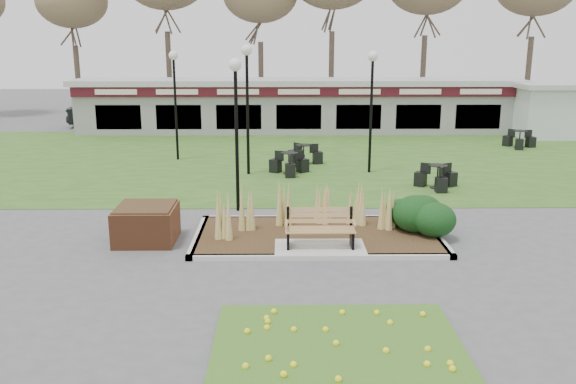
{
  "coord_description": "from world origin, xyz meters",
  "views": [
    {
      "loc": [
        -0.94,
        -13.94,
        5.07
      ],
      "look_at": [
        -0.76,
        2.0,
        1.04
      ],
      "focal_mm": 38.0,
      "sensor_mm": 36.0,
      "label": 1
    }
  ],
  "objects_px": {
    "park_bench": "(320,227)",
    "lamp_post_mid_right": "(372,85)",
    "food_pavilion": "(298,105)",
    "lamp_post_near_left": "(236,101)",
    "lamp_post_mid_left": "(247,81)",
    "bistro_set_b": "(304,158)",
    "bistro_set_c": "(437,180)",
    "lamp_post_far_left": "(174,81)",
    "bistro_set_a": "(289,167)",
    "car_black": "(111,113)",
    "brick_planter": "(146,223)",
    "service_hut": "(555,109)",
    "bistro_set_d": "(519,142)"
  },
  "relations": [
    {
      "from": "lamp_post_far_left",
      "to": "bistro_set_b",
      "type": "distance_m",
      "value": 6.27
    },
    {
      "from": "lamp_post_mid_left",
      "to": "bistro_set_c",
      "type": "relative_size",
      "value": 3.16
    },
    {
      "from": "car_black",
      "to": "lamp_post_far_left",
      "type": "bearing_deg",
      "value": -162.36
    },
    {
      "from": "bistro_set_c",
      "to": "bistro_set_d",
      "type": "xyz_separation_m",
      "value": [
        5.92,
        8.03,
        -0.0
      ]
    },
    {
      "from": "lamp_post_far_left",
      "to": "bistro_set_a",
      "type": "distance_m",
      "value": 6.37
    },
    {
      "from": "park_bench",
      "to": "bistro_set_d",
      "type": "xyz_separation_m",
      "value": [
        10.39,
        14.34,
        -0.3
      ]
    },
    {
      "from": "brick_planter",
      "to": "bistro_set_d",
      "type": "height_order",
      "value": "brick_planter"
    },
    {
      "from": "lamp_post_far_left",
      "to": "lamp_post_mid_left",
      "type": "bearing_deg",
      "value": -42.62
    },
    {
      "from": "food_pavilion",
      "to": "car_black",
      "type": "xyz_separation_m",
      "value": [
        -11.03,
        2.29,
        -0.67
      ]
    },
    {
      "from": "lamp_post_far_left",
      "to": "brick_planter",
      "type": "bearing_deg",
      "value": -84.79
    },
    {
      "from": "bistro_set_c",
      "to": "park_bench",
      "type": "bearing_deg",
      "value": -125.32
    },
    {
      "from": "bistro_set_b",
      "to": "car_black",
      "type": "relative_size",
      "value": 0.31
    },
    {
      "from": "lamp_post_mid_left",
      "to": "bistro_set_d",
      "type": "bearing_deg",
      "value": 24.25
    },
    {
      "from": "food_pavilion",
      "to": "lamp_post_far_left",
      "type": "relative_size",
      "value": 5.37
    },
    {
      "from": "lamp_post_mid_left",
      "to": "bistro_set_b",
      "type": "relative_size",
      "value": 3.22
    },
    {
      "from": "food_pavilion",
      "to": "bistro_set_b",
      "type": "xyz_separation_m",
      "value": [
        -0.02,
        -9.2,
        -1.18
      ]
    },
    {
      "from": "bistro_set_a",
      "to": "bistro_set_c",
      "type": "height_order",
      "value": "bistro_set_a"
    },
    {
      "from": "brick_planter",
      "to": "car_black",
      "type": "distance_m",
      "value": 22.26
    },
    {
      "from": "bistro_set_b",
      "to": "bistro_set_c",
      "type": "xyz_separation_m",
      "value": [
        4.48,
        -4.21,
        0.0
      ]
    },
    {
      "from": "lamp_post_far_left",
      "to": "bistro_set_a",
      "type": "bearing_deg",
      "value": -31.62
    },
    {
      "from": "park_bench",
      "to": "food_pavilion",
      "type": "distance_m",
      "value": 19.73
    },
    {
      "from": "service_hut",
      "to": "bistro_set_c",
      "type": "bearing_deg",
      "value": -128.28
    },
    {
      "from": "food_pavilion",
      "to": "lamp_post_near_left",
      "type": "distance_m",
      "value": 16.37
    },
    {
      "from": "park_bench",
      "to": "lamp_post_mid_right",
      "type": "relative_size",
      "value": 0.37
    },
    {
      "from": "bistro_set_b",
      "to": "bistro_set_d",
      "type": "xyz_separation_m",
      "value": [
        10.41,
        3.82,
        0.0
      ]
    },
    {
      "from": "service_hut",
      "to": "lamp_post_mid_left",
      "type": "distance_m",
      "value": 18.26
    },
    {
      "from": "bistro_set_d",
      "to": "brick_planter",
      "type": "bearing_deg",
      "value": -137.42
    },
    {
      "from": "park_bench",
      "to": "lamp_post_mid_left",
      "type": "relative_size",
      "value": 0.35
    },
    {
      "from": "lamp_post_mid_left",
      "to": "bistro_set_b",
      "type": "bearing_deg",
      "value": 40.23
    },
    {
      "from": "lamp_post_far_left",
      "to": "lamp_post_mid_right",
      "type": "bearing_deg",
      "value": -18.86
    },
    {
      "from": "lamp_post_near_left",
      "to": "park_bench",
      "type": "bearing_deg",
      "value": -57.98
    },
    {
      "from": "service_hut",
      "to": "lamp_post_far_left",
      "type": "height_order",
      "value": "lamp_post_far_left"
    },
    {
      "from": "lamp_post_far_left",
      "to": "bistro_set_c",
      "type": "height_order",
      "value": "lamp_post_far_left"
    },
    {
      "from": "brick_planter",
      "to": "park_bench",
      "type": "bearing_deg",
      "value": -9.69
    },
    {
      "from": "lamp_post_mid_left",
      "to": "lamp_post_far_left",
      "type": "xyz_separation_m",
      "value": [
        -3.19,
        2.93,
        -0.2
      ]
    },
    {
      "from": "park_bench",
      "to": "lamp_post_mid_left",
      "type": "distance_m",
      "value": 9.42
    },
    {
      "from": "food_pavilion",
      "to": "lamp_post_mid_left",
      "type": "height_order",
      "value": "lamp_post_mid_left"
    },
    {
      "from": "park_bench",
      "to": "food_pavilion",
      "type": "bearing_deg",
      "value": 90.0
    },
    {
      "from": "park_bench",
      "to": "food_pavilion",
      "type": "xyz_separation_m",
      "value": [
        0.0,
        19.71,
        0.89
      ]
    },
    {
      "from": "lamp_post_near_left",
      "to": "car_black",
      "type": "bearing_deg",
      "value": 115.5
    },
    {
      "from": "service_hut",
      "to": "lamp_post_mid_left",
      "type": "bearing_deg",
      "value": -149.95
    },
    {
      "from": "park_bench",
      "to": "car_black",
      "type": "distance_m",
      "value": 24.61
    },
    {
      "from": "lamp_post_far_left",
      "to": "food_pavilion",
      "type": "bearing_deg",
      "value": 56.4
    },
    {
      "from": "bistro_set_d",
      "to": "park_bench",
      "type": "bearing_deg",
      "value": -125.92
    },
    {
      "from": "brick_planter",
      "to": "lamp_post_mid_right",
      "type": "distance_m",
      "value": 11.06
    },
    {
      "from": "bistro_set_a",
      "to": "car_black",
      "type": "bearing_deg",
      "value": 127.97
    },
    {
      "from": "lamp_post_far_left",
      "to": "bistro_set_d",
      "type": "height_order",
      "value": "lamp_post_far_left"
    },
    {
      "from": "brick_planter",
      "to": "bistro_set_b",
      "type": "distance_m",
      "value": 10.7
    },
    {
      "from": "lamp_post_mid_left",
      "to": "bistro_set_c",
      "type": "height_order",
      "value": "lamp_post_mid_left"
    },
    {
      "from": "service_hut",
      "to": "lamp_post_mid_right",
      "type": "bearing_deg",
      "value": -141.29
    }
  ]
}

